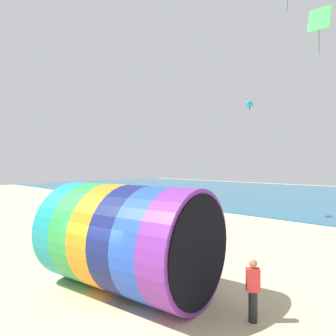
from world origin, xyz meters
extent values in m
plane|color=#CCBA8C|center=(0.00, 0.00, 0.00)|extent=(120.00, 120.00, 0.00)
cylinder|color=teal|center=(-2.75, 0.53, 1.81)|extent=(1.52, 3.72, 3.62)
cylinder|color=green|center=(-1.81, 0.68, 1.81)|extent=(1.52, 3.72, 3.62)
cylinder|color=orange|center=(-0.87, 0.83, 1.81)|extent=(1.52, 3.72, 3.62)
cylinder|color=navy|center=(0.07, 0.98, 1.81)|extent=(1.52, 3.72, 3.62)
cylinder|color=blue|center=(1.02, 1.13, 1.81)|extent=(1.52, 3.72, 3.62)
cylinder|color=purple|center=(1.96, 1.29, 1.81)|extent=(1.52, 3.72, 3.62)
cylinder|color=black|center=(2.45, 1.37, 1.81)|extent=(0.59, 3.30, 3.33)
cylinder|color=black|center=(3.74, 2.00, 0.42)|extent=(0.24, 0.24, 0.84)
cube|color=red|center=(3.74, 2.00, 1.15)|extent=(0.42, 0.40, 0.63)
sphere|color=#9E7051|center=(3.74, 2.00, 1.60)|extent=(0.23, 0.23, 0.23)
ellipsoid|color=#2DB2C6|center=(-4.16, 15.96, 9.08)|extent=(0.95, 1.51, 0.62)
cube|color=#1B6B77|center=(-4.16, 15.96, 8.78)|extent=(0.07, 0.20, 0.36)
cube|color=green|center=(2.69, 10.52, 11.57)|extent=(1.08, 0.74, 1.35)
cylinder|color=#1E642A|center=(2.69, 10.52, 10.55)|extent=(0.03, 0.03, 1.47)
cylinder|color=navy|center=(-0.42, 14.16, 15.07)|extent=(0.03, 0.03, 1.23)
camera|label=1|loc=(7.77, -5.45, 4.32)|focal=32.00mm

